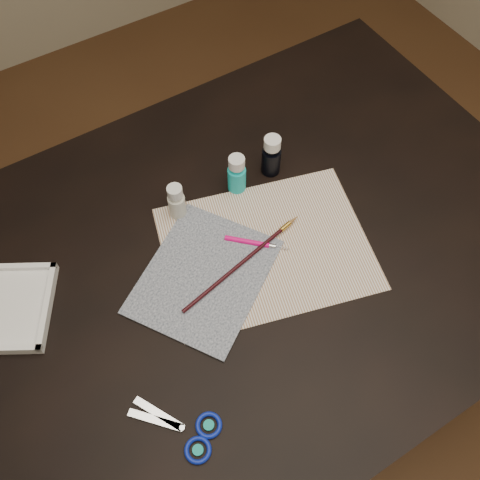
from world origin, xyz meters
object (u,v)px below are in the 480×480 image
paint_bottle_white (176,201)px  paint_bottle_navy (271,155)px  paper (266,248)px  paint_bottle_cyan (237,174)px  palette_tray (3,307)px  scissors (172,428)px  canvas (204,276)px

paint_bottle_white → paint_bottle_navy: bearing=-1.0°
paper → paint_bottle_white: bearing=123.5°
paint_bottle_cyan → paint_bottle_navy: paint_bottle_navy is taller
paper → palette_tray: palette_tray is taller
scissors → paint_bottle_cyan: bearing=-86.1°
canvas → paper: bearing=-3.2°
canvas → paint_bottle_navy: (0.25, 0.15, 0.05)m
paper → scissors: bearing=-146.8°
paper → paint_bottle_cyan: paint_bottle_cyan is taller
paint_bottle_cyan → palette_tray: paint_bottle_cyan is taller
paint_bottle_cyan → paint_bottle_navy: bearing=1.2°
paint_bottle_navy → paper: bearing=-125.7°
paper → canvas: 0.14m
canvas → paint_bottle_white: bearing=79.9°
paint_bottle_navy → scissors: paint_bottle_navy is taller
palette_tray → paint_bottle_white: bearing=3.4°
paint_bottle_cyan → paint_bottle_navy: (0.09, 0.00, 0.00)m
paint_bottle_cyan → scissors: paint_bottle_cyan is taller
paper → palette_tray: 0.50m
paint_bottle_white → paint_bottle_cyan: size_ratio=0.91×
paint_bottle_cyan → palette_tray: bearing=-178.1°
palette_tray → paint_bottle_navy: bearing=1.8°
palette_tray → paint_bottle_cyan: bearing=1.9°
canvas → scissors: (-0.18, -0.21, 0.00)m
canvas → paint_bottle_white: paint_bottle_white is taller
paint_bottle_white → paint_bottle_navy: paint_bottle_navy is taller
paint_bottle_navy → canvas: bearing=-148.8°
paint_bottle_cyan → palette_tray: 0.51m
paint_bottle_white → paint_bottle_cyan: paint_bottle_cyan is taller
paint_bottle_cyan → canvas: bearing=-137.6°
paint_bottle_cyan → scissors: 0.50m
paint_bottle_white → palette_tray: (-0.37, -0.02, -0.03)m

